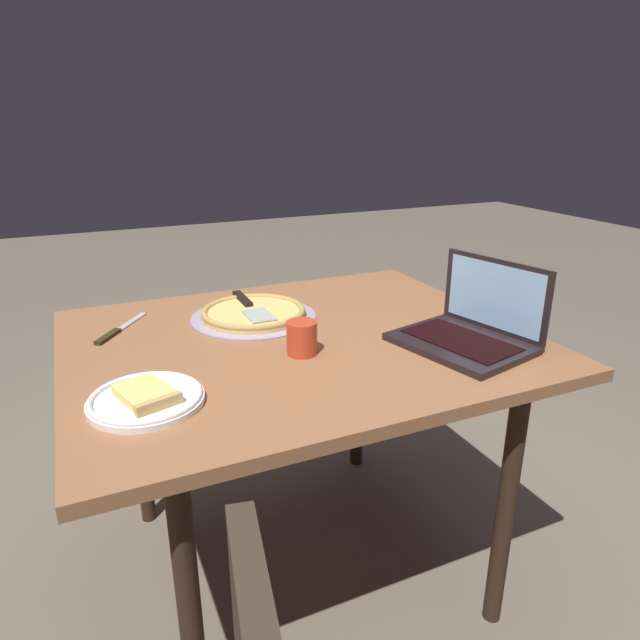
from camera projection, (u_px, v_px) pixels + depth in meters
The scene contains 7 objects.
ground_plane at pixel (302, 561), 1.77m from camera, with size 12.00×12.00×0.00m, color #6A5F51.
dining_table at pixel (299, 362), 1.53m from camera, with size 1.20×0.99×0.77m.
laptop at pixel (470, 329), 1.45m from camera, with size 0.32×0.37×0.21m.
pizza_plate at pixel (146, 398), 1.15m from camera, with size 0.24×0.24×0.04m.
pizza_tray at pixel (254, 313), 1.64m from camera, with size 0.37×0.37×0.03m.
table_knife at pixel (117, 331), 1.54m from camera, with size 0.16×0.21×0.01m.
drink_cup at pixel (302, 338), 1.38m from camera, with size 0.08×0.08×0.08m.
Camera 1 is at (-0.52, -1.30, 1.33)m, focal length 31.30 mm.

